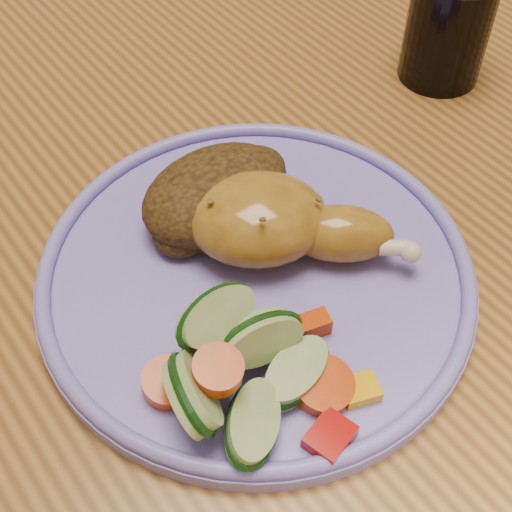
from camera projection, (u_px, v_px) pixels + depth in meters
name	position (u px, v px, depth m)	size (l,w,h in m)	color
ground	(248.00, 475.00, 1.16)	(4.00, 4.00, 0.00)	brown
dining_table	(242.00, 182.00, 0.64)	(0.90, 1.40, 0.75)	#946127
chair_far	(2.00, 31.00, 1.09)	(0.42, 0.42, 0.91)	#4C2D16
plate	(256.00, 277.00, 0.46)	(0.28, 0.28, 0.01)	#786CCE
plate_rim	(256.00, 266.00, 0.45)	(0.28, 0.28, 0.01)	#786CCE
chicken_leg	(278.00, 222.00, 0.45)	(0.13, 0.14, 0.05)	#A27221
rice_pilaf	(218.00, 194.00, 0.47)	(0.11, 0.08, 0.05)	#452E11
vegetable_pile	(242.00, 371.00, 0.39)	(0.12, 0.12, 0.06)	#A50A05
drinking_glass	(448.00, 28.00, 0.57)	(0.07, 0.07, 0.09)	black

